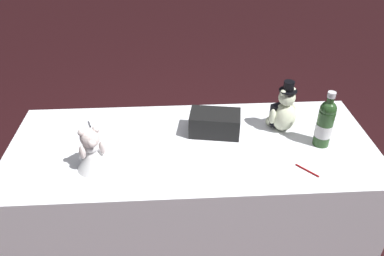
% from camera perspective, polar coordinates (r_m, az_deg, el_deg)
% --- Properties ---
extents(ground_plane, '(12.00, 12.00, 0.00)m').
position_cam_1_polar(ground_plane, '(2.44, 0.00, -15.93)').
color(ground_plane, black).
extents(reception_table, '(1.87, 0.78, 0.71)m').
position_cam_1_polar(reception_table, '(2.18, 0.00, -9.94)').
color(reception_table, white).
rests_on(reception_table, ground_plane).
extents(teddy_bear_groom, '(0.16, 0.15, 0.29)m').
position_cam_1_polar(teddy_bear_groom, '(2.07, 13.55, 2.42)').
color(teddy_bear_groom, beige).
rests_on(teddy_bear_groom, reception_table).
extents(teddy_bear_bride, '(0.18, 0.22, 0.22)m').
position_cam_1_polar(teddy_bear_bride, '(1.82, -14.82, -3.08)').
color(teddy_bear_bride, white).
rests_on(teddy_bear_bride, reception_table).
extents(champagne_bottle, '(0.08, 0.08, 0.30)m').
position_cam_1_polar(champagne_bottle, '(1.99, 19.34, 0.72)').
color(champagne_bottle, '#254720').
rests_on(champagne_bottle, reception_table).
extents(signing_pen, '(0.09, 0.10, 0.01)m').
position_cam_1_polar(signing_pen, '(1.86, 16.78, -6.05)').
color(signing_pen, maroon).
rests_on(signing_pen, reception_table).
extents(gift_case_black, '(0.28, 0.20, 0.12)m').
position_cam_1_polar(gift_case_black, '(2.01, 3.45, 0.73)').
color(gift_case_black, black).
rests_on(gift_case_black, reception_table).
extents(guestbook, '(0.27, 0.32, 0.02)m').
position_cam_1_polar(guestbook, '(2.09, -12.03, -0.22)').
color(guestbook, white).
rests_on(guestbook, reception_table).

